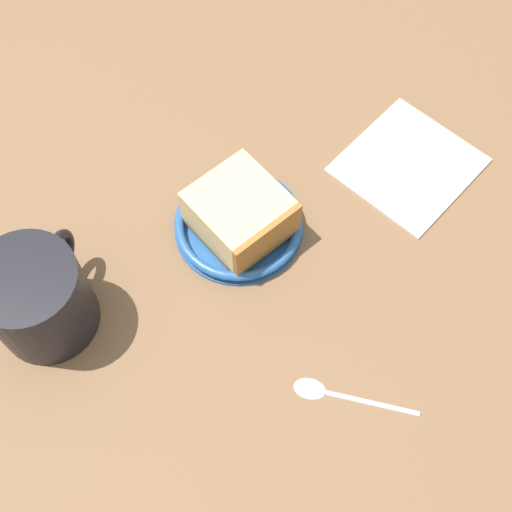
{
  "coord_description": "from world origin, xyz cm",
  "views": [
    {
      "loc": [
        -23.67,
        21.93,
        59.62
      ],
      "look_at": [
        -7.09,
        -2.39,
        3.0
      ],
      "focal_mm": 47.29,
      "sensor_mm": 36.0,
      "label": 1
    }
  ],
  "objects_px": {
    "teaspoon": "(329,392)",
    "folded_napkin": "(409,164)",
    "tea_mug": "(38,298)",
    "cake_slice": "(240,214)",
    "small_plate": "(239,224)"
  },
  "relations": [
    {
      "from": "cake_slice",
      "to": "folded_napkin",
      "type": "distance_m",
      "value": 0.2
    },
    {
      "from": "small_plate",
      "to": "cake_slice",
      "type": "relative_size",
      "value": 1.24
    },
    {
      "from": "teaspoon",
      "to": "cake_slice",
      "type": "bearing_deg",
      "value": -30.04
    },
    {
      "from": "small_plate",
      "to": "tea_mug",
      "type": "bearing_deg",
      "value": 63.36
    },
    {
      "from": "tea_mug",
      "to": "folded_napkin",
      "type": "xyz_separation_m",
      "value": [
        -0.2,
        -0.35,
        -0.04
      ]
    },
    {
      "from": "cake_slice",
      "to": "teaspoon",
      "type": "xyz_separation_m",
      "value": [
        -0.16,
        0.09,
        -0.03
      ]
    },
    {
      "from": "cake_slice",
      "to": "small_plate",
      "type": "bearing_deg",
      "value": -15.14
    },
    {
      "from": "tea_mug",
      "to": "teaspoon",
      "type": "xyz_separation_m",
      "value": [
        -0.26,
        -0.09,
        -0.04
      ]
    },
    {
      "from": "teaspoon",
      "to": "folded_napkin",
      "type": "distance_m",
      "value": 0.27
    },
    {
      "from": "small_plate",
      "to": "tea_mug",
      "type": "height_order",
      "value": "tea_mug"
    },
    {
      "from": "cake_slice",
      "to": "tea_mug",
      "type": "xyz_separation_m",
      "value": [
        0.09,
        0.18,
        0.01
      ]
    },
    {
      "from": "teaspoon",
      "to": "folded_napkin",
      "type": "xyz_separation_m",
      "value": [
        0.06,
        -0.26,
        -0.0
      ]
    },
    {
      "from": "cake_slice",
      "to": "teaspoon",
      "type": "distance_m",
      "value": 0.19
    },
    {
      "from": "tea_mug",
      "to": "teaspoon",
      "type": "distance_m",
      "value": 0.27
    },
    {
      "from": "teaspoon",
      "to": "folded_napkin",
      "type": "relative_size",
      "value": 0.84
    }
  ]
}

